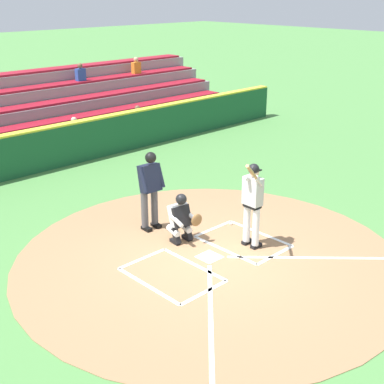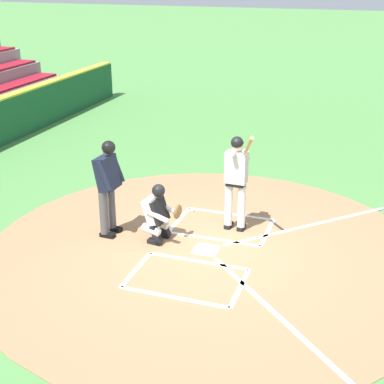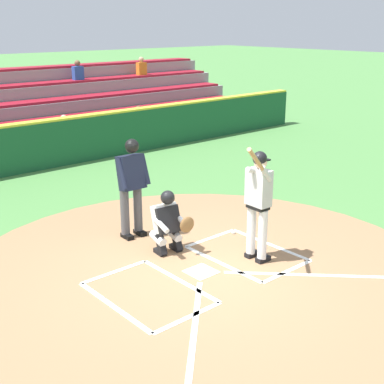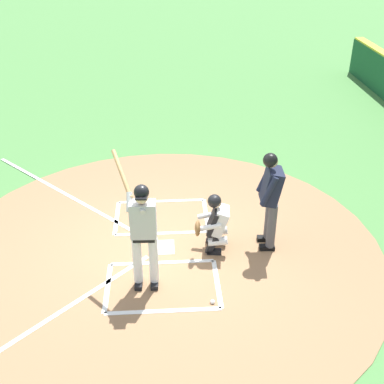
{
  "view_description": "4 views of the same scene",
  "coord_description": "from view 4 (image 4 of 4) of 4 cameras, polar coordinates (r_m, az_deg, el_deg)",
  "views": [
    {
      "loc": [
        7.01,
        6.77,
        5.21
      ],
      "look_at": [
        -0.16,
        -0.69,
        1.22
      ],
      "focal_mm": 49.57,
      "sensor_mm": 36.0,
      "label": 1
    },
    {
      "loc": [
        8.55,
        2.66,
        4.78
      ],
      "look_at": [
        -0.14,
        -0.32,
        1.04
      ],
      "focal_mm": 52.45,
      "sensor_mm": 36.0,
      "label": 2
    },
    {
      "loc": [
        5.1,
        5.62,
        3.82
      ],
      "look_at": [
        -0.52,
        -0.82,
        1.04
      ],
      "focal_mm": 49.23,
      "sensor_mm": 36.0,
      "label": 3
    },
    {
      "loc": [
        -7.24,
        -0.09,
        5.31
      ],
      "look_at": [
        -0.13,
        -0.54,
        1.24
      ],
      "focal_mm": 45.57,
      "sensor_mm": 36.0,
      "label": 4
    }
  ],
  "objects": [
    {
      "name": "ground_plane",
      "position": [
        8.98,
        -3.51,
        -6.54
      ],
      "size": [
        120.0,
        120.0,
        0.0
      ],
      "primitive_type": "plane",
      "color": "#4C8442"
    },
    {
      "name": "dirt_circle",
      "position": [
        8.98,
        -3.51,
        -6.51
      ],
      "size": [
        8.0,
        8.0,
        0.01
      ],
      "primitive_type": "cylinder",
      "color": "#99704C",
      "rests_on": "ground"
    },
    {
      "name": "home_plate_and_chalk",
      "position": [
        9.03,
        -9.14,
        -6.6
      ],
      "size": [
        7.93,
        4.91,
        0.01
      ],
      "color": "white",
      "rests_on": "dirt_circle"
    },
    {
      "name": "baseball",
      "position": [
        7.82,
        2.42,
        -12.71
      ],
      "size": [
        0.07,
        0.07,
        0.07
      ],
      "primitive_type": "sphere",
      "color": "white",
      "rests_on": "ground"
    },
    {
      "name": "catcher",
      "position": [
        8.61,
        2.69,
        -3.52
      ],
      "size": [
        0.59,
        0.66,
        1.13
      ],
      "color": "black",
      "rests_on": "ground"
    },
    {
      "name": "batter",
      "position": [
        7.55,
        -5.76,
        -4.33
      ],
      "size": [
        0.95,
        0.68,
        2.13
      ],
      "color": "white",
      "rests_on": "ground"
    },
    {
      "name": "plate_umpire",
      "position": [
        8.56,
        9.18,
        -0.3
      ],
      "size": [
        0.59,
        0.43,
        1.86
      ],
      "color": "#4C4C51",
      "rests_on": "ground"
    }
  ]
}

